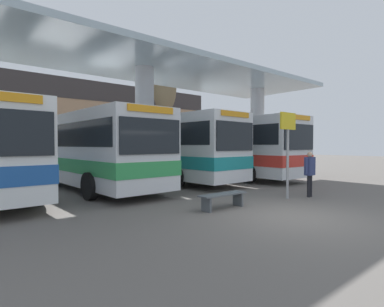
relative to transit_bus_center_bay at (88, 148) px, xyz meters
The scene contains 10 objects.
ground_plane 9.43m from the transit_bus_center_bay, 76.51° to the right, with size 100.00×100.00×0.00m, color #605B56.
townhouse_backdrop 18.03m from the transit_bus_center_bay, 83.01° to the left, with size 40.00×0.58×8.65m.
station_canopy 3.96m from the transit_bus_center_bay, 32.22° to the right, with size 21.58×6.09×5.74m.
transit_bus_center_bay is the anchor object (origin of this frame).
transit_bus_right_bay 4.21m from the transit_bus_center_bay, 15.27° to the left, with size 3.07×12.44×3.34m.
transit_bus_far_right_bay 8.07m from the transit_bus_center_bay, ahead, with size 3.02×10.62×3.36m.
waiting_bench_near_pillar 7.43m from the transit_bus_center_bay, 78.79° to the right, with size 1.69×0.44×0.46m.
info_sign_platform 8.65m from the transit_bus_center_bay, 59.15° to the right, with size 0.90×0.09×3.07m.
pedestrian_waiting 9.45m from the transit_bus_center_bay, 55.40° to the right, with size 0.62×0.27×1.66m.
poplar_tree_behind_left 13.90m from the transit_bus_center_bay, 39.95° to the left, with size 2.08×2.08×9.27m.
Camera 1 is at (-7.18, -4.44, 1.92)m, focal length 28.00 mm.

